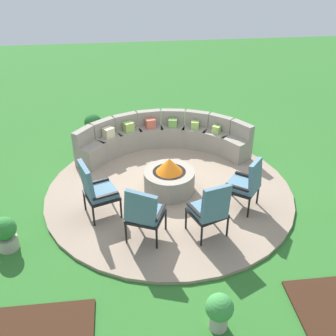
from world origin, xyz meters
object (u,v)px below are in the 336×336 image
object	(u,v)px
potted_plant_1	(219,310)
lounge_chair_back_right	(247,183)
lounge_chair_front_right	(144,212)
lounge_chair_back_left	(210,209)
lounge_chair_front_left	(96,189)
fire_pit	(169,178)
potted_plant_0	(5,233)
curved_stone_bench	(162,138)
potted_plant_4	(93,125)

from	to	relation	value
potted_plant_1	lounge_chair_back_right	bearing A→B (deg)	66.91
lounge_chair_front_right	potted_plant_1	bearing A→B (deg)	-41.72
lounge_chair_back_left	potted_plant_1	xyz separation A→B (m)	(-0.24, -1.76, -0.29)
lounge_chair_front_left	potted_plant_1	size ratio (longest dim) A/B	1.95
fire_pit	potted_plant_0	bearing A→B (deg)	-155.58
lounge_chair_front_right	lounge_chair_back_right	distance (m)	1.99
curved_stone_bench	potted_plant_4	size ratio (longest dim) A/B	6.03
potted_plant_1	fire_pit	bearing A→B (deg)	94.64
potted_plant_4	lounge_chair_back_right	bearing A→B (deg)	-49.28
lounge_chair_back_left	potted_plant_0	world-z (taller)	lounge_chair_back_left
fire_pit	lounge_chair_front_right	xyz separation A→B (m)	(-0.58, -1.37, 0.27)
lounge_chair_back_right	potted_plant_1	world-z (taller)	lounge_chair_back_right
potted_plant_1	curved_stone_bench	bearing A→B (deg)	92.58
curved_stone_bench	lounge_chair_front_left	size ratio (longest dim) A/B	3.56
fire_pit	potted_plant_1	distance (m)	3.18
curved_stone_bench	potted_plant_4	world-z (taller)	curved_stone_bench
fire_pit	lounge_chair_front_left	bearing A→B (deg)	-155.11
fire_pit	lounge_chair_back_left	distance (m)	1.52
curved_stone_bench	potted_plant_1	xyz separation A→B (m)	(0.22, -4.80, -0.07)
curved_stone_bench	potted_plant_1	size ratio (longest dim) A/B	6.95
lounge_chair_back_right	potted_plant_0	bearing A→B (deg)	134.49
potted_plant_4	lounge_chair_front_left	bearing A→B (deg)	-86.66
curved_stone_bench	potted_plant_0	xyz separation A→B (m)	(-2.84, -2.90, -0.06)
lounge_chair_front_left	potted_plant_4	world-z (taller)	lounge_chair_front_left
fire_pit	potted_plant_4	size ratio (longest dim) A/B	1.54
lounge_chair_front_right	lounge_chair_back_left	distance (m)	1.07
potted_plant_1	lounge_chair_front_right	bearing A→B (deg)	114.95
lounge_chair_back_right	lounge_chair_front_left	bearing A→B (deg)	124.89
lounge_chair_front_right	potted_plant_1	world-z (taller)	lounge_chair_front_right
fire_pit	curved_stone_bench	world-z (taller)	curved_stone_bench
potted_plant_0	potted_plant_1	distance (m)	3.59
lounge_chair_front_right	potted_plant_0	world-z (taller)	lounge_chair_front_right
lounge_chair_back_right	potted_plant_1	xyz separation A→B (m)	(-1.04, -2.45, -0.28)
fire_pit	lounge_chair_front_left	distance (m)	1.52
curved_stone_bench	potted_plant_0	size ratio (longest dim) A/B	6.48
fire_pit	lounge_chair_back_left	size ratio (longest dim) A/B	0.94
lounge_chair_front_right	potted_plant_4	world-z (taller)	lounge_chair_front_right
lounge_chair_back_left	potted_plant_4	world-z (taller)	lounge_chair_back_left
fire_pit	lounge_chair_back_right	distance (m)	1.51
lounge_chair_back_left	potted_plant_0	distance (m)	3.31
lounge_chair_front_left	potted_plant_0	xyz separation A→B (m)	(-1.44, -0.64, -0.30)
lounge_chair_front_left	lounge_chair_front_right	world-z (taller)	lounge_chair_front_left
lounge_chair_back_left	potted_plant_4	bearing A→B (deg)	95.75
fire_pit	lounge_chair_front_right	world-z (taller)	lounge_chair_front_right
lounge_chair_back_right	potted_plant_4	world-z (taller)	lounge_chair_back_right
lounge_chair_front_right	lounge_chair_back_right	bearing A→B (deg)	42.54
lounge_chair_front_right	lounge_chair_back_left	size ratio (longest dim) A/B	1.00
lounge_chair_front_left	potted_plant_0	distance (m)	1.60
lounge_chair_front_left	lounge_chair_back_right	world-z (taller)	lounge_chair_front_left
fire_pit	potted_plant_0	size ratio (longest dim) A/B	1.65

